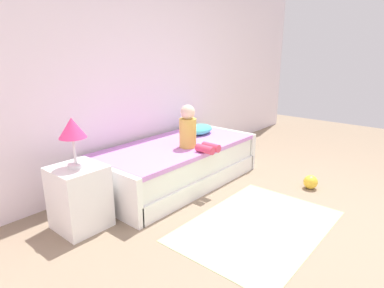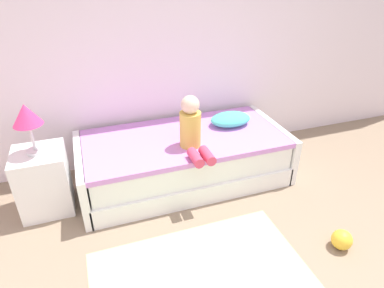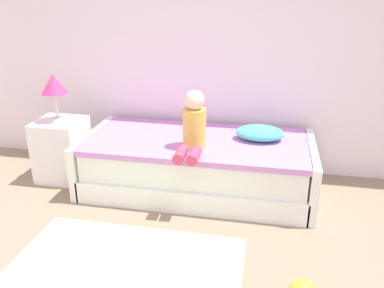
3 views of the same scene
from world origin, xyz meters
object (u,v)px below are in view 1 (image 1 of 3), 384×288
table_lamp (72,130)px  pillow (199,129)px  bed (177,164)px  nightstand (80,197)px  toy_ball (311,182)px  child_figure (191,131)px

table_lamp → pillow: size_ratio=1.02×
bed → nightstand: bearing=-178.6°
nightstand → toy_ball: 2.62m
nightstand → bed: bearing=1.4°
nightstand → toy_ball: size_ratio=3.62×
child_figure → pillow: child_figure is taller
nightstand → child_figure: (1.36, -0.19, 0.40)m
bed → pillow: bearing=10.2°
table_lamp → child_figure: table_lamp is taller
child_figure → toy_ball: 1.56m
bed → table_lamp: 1.52m
table_lamp → pillow: (1.91, 0.13, -0.37)m
nightstand → pillow: bearing=4.0°
bed → pillow: 0.65m
table_lamp → child_figure: bearing=-8.2°
table_lamp → pillow: 1.95m
bed → table_lamp: bearing=-178.6°
table_lamp → toy_ball: (2.25, -1.32, -0.85)m
pillow → bed: bearing=-169.8°
toy_ball → pillow: bearing=103.3°
nightstand → toy_ball: nightstand is taller
table_lamp → toy_ball: bearing=-30.3°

